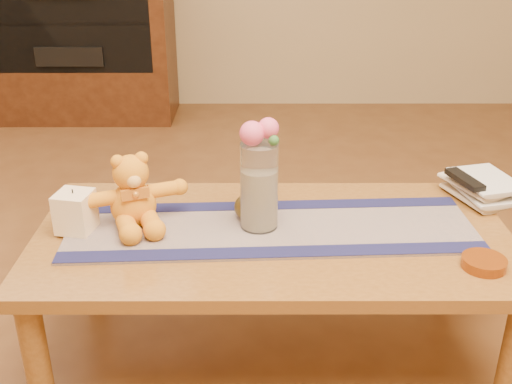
{
  "coord_description": "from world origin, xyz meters",
  "views": [
    {
      "loc": [
        -0.05,
        -1.61,
        1.34
      ],
      "look_at": [
        -0.05,
        0.0,
        0.58
      ],
      "focal_mm": 43.71,
      "sensor_mm": 36.0,
      "label": 1
    }
  ],
  "objects_px": {
    "bronze_ball": "(247,207)",
    "book_bottom": "(460,199)",
    "teddy_bear": "(132,190)",
    "pillar_candle": "(75,212)",
    "tv_remote": "(465,179)",
    "amber_dish": "(484,263)",
    "glass_vase": "(259,186)"
  },
  "relations": [
    {
      "from": "bronze_ball",
      "to": "book_bottom",
      "type": "relative_size",
      "value": 0.35
    },
    {
      "from": "bronze_ball",
      "to": "amber_dish",
      "type": "relative_size",
      "value": 0.66
    },
    {
      "from": "pillar_candle",
      "to": "teddy_bear",
      "type": "bearing_deg",
      "value": 16.21
    },
    {
      "from": "teddy_bear",
      "to": "pillar_candle",
      "type": "distance_m",
      "value": 0.17
    },
    {
      "from": "tv_remote",
      "to": "amber_dish",
      "type": "bearing_deg",
      "value": -115.68
    },
    {
      "from": "pillar_candle",
      "to": "bronze_ball",
      "type": "height_order",
      "value": "pillar_candle"
    },
    {
      "from": "book_bottom",
      "to": "glass_vase",
      "type": "bearing_deg",
      "value": 174.87
    },
    {
      "from": "teddy_bear",
      "to": "amber_dish",
      "type": "relative_size",
      "value": 2.63
    },
    {
      "from": "book_bottom",
      "to": "tv_remote",
      "type": "bearing_deg",
      "value": -93.0
    },
    {
      "from": "glass_vase",
      "to": "amber_dish",
      "type": "bearing_deg",
      "value": -20.24
    },
    {
      "from": "bronze_ball",
      "to": "teddy_bear",
      "type": "bearing_deg",
      "value": -176.24
    },
    {
      "from": "bronze_ball",
      "to": "tv_remote",
      "type": "distance_m",
      "value": 0.7
    },
    {
      "from": "glass_vase",
      "to": "amber_dish",
      "type": "relative_size",
      "value": 2.21
    },
    {
      "from": "bronze_ball",
      "to": "amber_dish",
      "type": "height_order",
      "value": "bronze_ball"
    },
    {
      "from": "teddy_bear",
      "to": "book_bottom",
      "type": "distance_m",
      "value": 1.04
    },
    {
      "from": "pillar_candle",
      "to": "tv_remote",
      "type": "height_order",
      "value": "pillar_candle"
    },
    {
      "from": "tv_remote",
      "to": "bronze_ball",
      "type": "bearing_deg",
      "value": 172.49
    },
    {
      "from": "pillar_candle",
      "to": "amber_dish",
      "type": "distance_m",
      "value": 1.15
    },
    {
      "from": "bronze_ball",
      "to": "amber_dish",
      "type": "distance_m",
      "value": 0.69
    },
    {
      "from": "amber_dish",
      "to": "pillar_candle",
      "type": "bearing_deg",
      "value": 170.04
    },
    {
      "from": "pillar_candle",
      "to": "tv_remote",
      "type": "distance_m",
      "value": 1.2
    },
    {
      "from": "book_bottom",
      "to": "pillar_candle",
      "type": "bearing_deg",
      "value": 169.17
    },
    {
      "from": "glass_vase",
      "to": "bronze_ball",
      "type": "xyz_separation_m",
      "value": [
        -0.04,
        0.05,
        -0.09
      ]
    },
    {
      "from": "tv_remote",
      "to": "amber_dish",
      "type": "xyz_separation_m",
      "value": [
        -0.06,
        -0.39,
        -0.07
      ]
    },
    {
      "from": "tv_remote",
      "to": "amber_dish",
      "type": "distance_m",
      "value": 0.4
    },
    {
      "from": "teddy_bear",
      "to": "glass_vase",
      "type": "distance_m",
      "value": 0.38
    },
    {
      "from": "tv_remote",
      "to": "amber_dish",
      "type": "height_order",
      "value": "tv_remote"
    },
    {
      "from": "book_bottom",
      "to": "bronze_ball",
      "type": "bearing_deg",
      "value": 170.31
    },
    {
      "from": "book_bottom",
      "to": "amber_dish",
      "type": "xyz_separation_m",
      "value": [
        -0.05,
        -0.4,
        0.0
      ]
    },
    {
      "from": "glass_vase",
      "to": "tv_remote",
      "type": "bearing_deg",
      "value": 14.31
    },
    {
      "from": "bronze_ball",
      "to": "tv_remote",
      "type": "relative_size",
      "value": 0.49
    },
    {
      "from": "teddy_bear",
      "to": "bronze_ball",
      "type": "distance_m",
      "value": 0.34
    }
  ]
}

